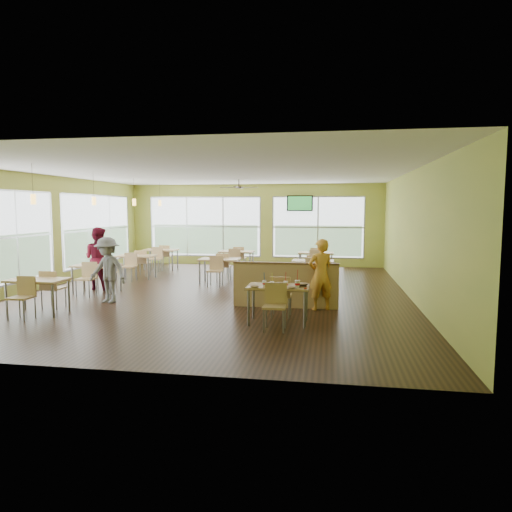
{
  "coord_description": "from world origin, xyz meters",
  "views": [
    {
      "loc": [
        3.01,
        -11.77,
        2.26
      ],
      "look_at": [
        1.18,
        -0.71,
        1.08
      ],
      "focal_mm": 32.0,
      "sensor_mm": 36.0,
      "label": 1
    }
  ],
  "objects_px": {
    "man_plaid": "(321,275)",
    "main_table": "(278,292)",
    "half_wall_divider": "(285,285)",
    "food_basket": "(301,285)"
  },
  "relations": [
    {
      "from": "main_table",
      "to": "half_wall_divider",
      "type": "bearing_deg",
      "value": 90.0
    },
    {
      "from": "main_table",
      "to": "food_basket",
      "type": "relative_size",
      "value": 5.76
    },
    {
      "from": "main_table",
      "to": "man_plaid",
      "type": "distance_m",
      "value": 1.57
    },
    {
      "from": "half_wall_divider",
      "to": "man_plaid",
      "type": "distance_m",
      "value": 0.85
    },
    {
      "from": "man_plaid",
      "to": "half_wall_divider",
      "type": "bearing_deg",
      "value": -29.04
    },
    {
      "from": "half_wall_divider",
      "to": "man_plaid",
      "type": "xyz_separation_m",
      "value": [
        0.79,
        -0.11,
        0.27
      ]
    },
    {
      "from": "main_table",
      "to": "man_plaid",
      "type": "relative_size",
      "value": 0.96
    },
    {
      "from": "man_plaid",
      "to": "food_basket",
      "type": "xyz_separation_m",
      "value": [
        -0.34,
        -1.34,
        -0.01
      ]
    },
    {
      "from": "man_plaid",
      "to": "main_table",
      "type": "bearing_deg",
      "value": 38.03
    },
    {
      "from": "main_table",
      "to": "half_wall_divider",
      "type": "xyz_separation_m",
      "value": [
        0.0,
        1.45,
        -0.11
      ]
    }
  ]
}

